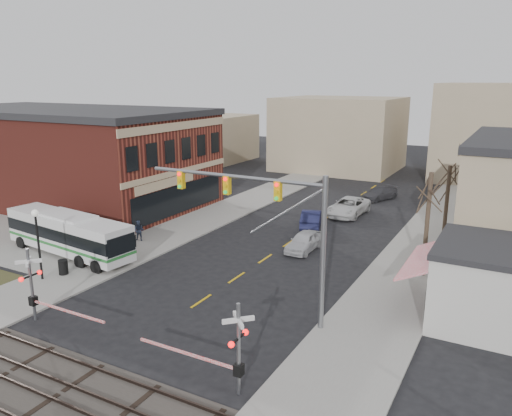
{
  "coord_description": "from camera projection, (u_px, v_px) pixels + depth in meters",
  "views": [
    {
      "loc": [
        15.46,
        -19.78,
        12.42
      ],
      "look_at": [
        -1.04,
        10.54,
        3.5
      ],
      "focal_mm": 35.0,
      "sensor_mm": 36.0,
      "label": 1
    }
  ],
  "objects": [
    {
      "name": "ground",
      "position": [
        180.0,
        315.0,
        27.08
      ],
      "size": [
        160.0,
        160.0,
        0.0
      ],
      "primitive_type": "plane",
      "color": "black",
      "rests_on": "ground"
    },
    {
      "name": "sidewalk_west",
      "position": [
        226.0,
        210.0,
        48.47
      ],
      "size": [
        5.0,
        60.0,
        0.12
      ],
      "primitive_type": "cube",
      "color": "gray",
      "rests_on": "ground"
    },
    {
      "name": "sidewalk_east",
      "position": [
        429.0,
        240.0,
        39.68
      ],
      "size": [
        5.0,
        60.0,
        0.12
      ],
      "primitive_type": "cube",
      "color": "gray",
      "rests_on": "ground"
    },
    {
      "name": "plaza_west",
      "position": [
        3.0,
        233.0,
        41.51
      ],
      "size": [
        20.0,
        10.0,
        0.11
      ],
      "primitive_type": "cube",
      "color": "gray",
      "rests_on": "ground"
    },
    {
      "name": "ballast_strip",
      "position": [
        61.0,
        394.0,
        20.27
      ],
      "size": [
        160.0,
        5.0,
        0.06
      ],
      "primitive_type": "cube",
      "color": "#332D28",
      "rests_on": "ground"
    },
    {
      "name": "rail_tracks",
      "position": [
        61.0,
        392.0,
        20.25
      ],
      "size": [
        160.0,
        3.91,
        0.14
      ],
      "color": "#2D231E",
      "rests_on": "ground"
    },
    {
      "name": "brick_building",
      "position": [
        63.0,
        155.0,
        51.98
      ],
      "size": [
        30.4,
        15.4,
        9.6
      ],
      "color": "maroon",
      "rests_on": "ground"
    },
    {
      "name": "tree_east_a",
      "position": [
        427.0,
        225.0,
        31.55
      ],
      "size": [
        0.28,
        0.28,
        6.75
      ],
      "color": "#382B21",
      "rests_on": "sidewalk_east"
    },
    {
      "name": "tree_east_b",
      "position": [
        446.0,
        208.0,
        36.57
      ],
      "size": [
        0.28,
        0.28,
        6.3
      ],
      "color": "#382B21",
      "rests_on": "sidewalk_east"
    },
    {
      "name": "tree_east_c",
      "position": [
        463.0,
        183.0,
        43.17
      ],
      "size": [
        0.28,
        0.28,
        7.2
      ],
      "color": "#382B21",
      "rests_on": "sidewalk_east"
    },
    {
      "name": "transit_bus",
      "position": [
        68.0,
        233.0,
        35.88
      ],
      "size": [
        11.66,
        3.78,
        2.95
      ],
      "color": "silver",
      "rests_on": "ground"
    },
    {
      "name": "traffic_signal_mast",
      "position": [
        272.0,
        214.0,
        25.44
      ],
      "size": [
        10.43,
        0.3,
        8.0
      ],
      "color": "gray",
      "rests_on": "ground"
    },
    {
      "name": "rr_crossing_west",
      "position": [
        37.0,
        287.0,
        25.88
      ],
      "size": [
        5.6,
        1.36,
        4.0
      ],
      "color": "gray",
      "rests_on": "ground"
    },
    {
      "name": "rr_crossing_east",
      "position": [
        229.0,
        348.0,
        20.02
      ],
      "size": [
        5.6,
        1.36,
        4.0
      ],
      "color": "gray",
      "rests_on": "ground"
    },
    {
      "name": "street_lamp",
      "position": [
        37.0,
        230.0,
        30.9
      ],
      "size": [
        0.44,
        0.44,
        4.56
      ],
      "color": "black",
      "rests_on": "sidewalk_west"
    },
    {
      "name": "trash_bin",
      "position": [
        63.0,
        267.0,
        32.37
      ],
      "size": [
        0.6,
        0.6,
        0.97
      ],
      "primitive_type": "cylinder",
      "color": "black",
      "rests_on": "sidewalk_west"
    },
    {
      "name": "car_a",
      "position": [
        304.0,
        241.0,
        37.15
      ],
      "size": [
        1.76,
        4.25,
        1.44
      ],
      "primitive_type": "imported",
      "rotation": [
        0.0,
        0.0,
        -0.01
      ],
      "color": "#BABBBF",
      "rests_on": "ground"
    },
    {
      "name": "car_b",
      "position": [
        312.0,
        218.0,
        43.21
      ],
      "size": [
        2.91,
        4.88,
        1.52
      ],
      "primitive_type": "imported",
      "rotation": [
        0.0,
        0.0,
        3.44
      ],
      "color": "#191C40",
      "rests_on": "ground"
    },
    {
      "name": "car_c",
      "position": [
        349.0,
        207.0,
        46.88
      ],
      "size": [
        2.91,
        5.93,
        1.62
      ],
      "primitive_type": "imported",
      "rotation": [
        0.0,
        0.0,
        -0.04
      ],
      "color": "silver",
      "rests_on": "ground"
    },
    {
      "name": "car_d",
      "position": [
        380.0,
        193.0,
        53.01
      ],
      "size": [
        3.57,
        4.91,
        1.32
      ],
      "primitive_type": "imported",
      "rotation": [
        0.0,
        0.0,
        -0.43
      ],
      "color": "#37373C",
      "rests_on": "ground"
    },
    {
      "name": "pedestrian_near",
      "position": [
        100.0,
        249.0,
        34.64
      ],
      "size": [
        0.42,
        0.64,
        1.72
      ],
      "primitive_type": "imported",
      "rotation": [
        0.0,
        0.0,
        1.59
      ],
      "color": "#5C514A",
      "rests_on": "sidewalk_west"
    },
    {
      "name": "pedestrian_far",
      "position": [
        139.0,
        231.0,
        38.96
      ],
      "size": [
        0.98,
        0.88,
        1.65
      ],
      "primitive_type": "imported",
      "rotation": [
        0.0,
        0.0,
        0.38
      ],
      "color": "#323D58",
      "rests_on": "sidewalk_west"
    }
  ]
}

